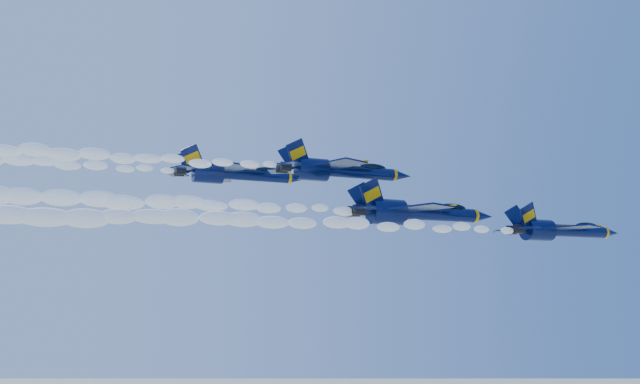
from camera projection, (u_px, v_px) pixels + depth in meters
name	position (u px, v px, depth m)	size (l,w,h in m)	color
jet_lead	(559.00, 230.00, 68.92)	(15.24, 12.50, 5.66)	#08113B
smoke_trail_jet_lead	(287.00, 223.00, 57.09)	(50.77, 1.82, 1.64)	white
jet_second	(416.00, 212.00, 70.40)	(18.58, 15.24, 6.91)	#08113B
smoke_trail_jet_second	(105.00, 201.00, 58.04)	(50.77, 2.22, 2.00)	white
jet_third	(339.00, 170.00, 75.17)	(17.55, 14.40, 6.52)	#08113B
smoke_trail_jet_third	(41.00, 152.00, 62.98)	(50.77, 2.10, 1.89)	white
jet_fourth	(235.00, 174.00, 81.00)	(17.61, 14.45, 6.55)	#08113B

